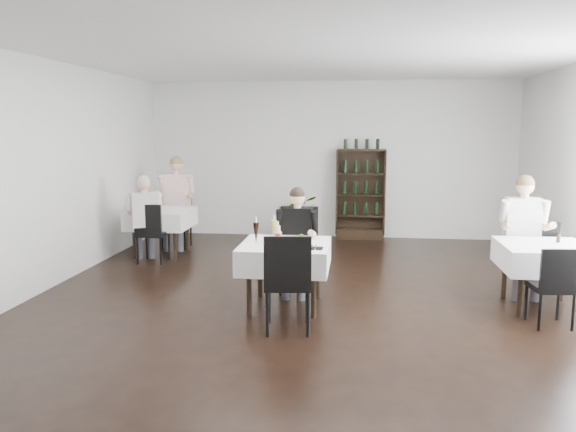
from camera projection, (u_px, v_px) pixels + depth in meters
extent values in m
plane|color=black|center=(310.00, 308.00, 6.65)|extent=(9.00, 9.00, 0.00)
plane|color=white|center=(312.00, 46.00, 6.18)|extent=(9.00, 9.00, 0.00)
plane|color=white|center=(330.00, 160.00, 10.83)|extent=(7.00, 0.00, 7.00)
plane|color=white|center=(210.00, 298.00, 2.00)|extent=(7.00, 0.00, 7.00)
plane|color=white|center=(25.00, 178.00, 6.83)|extent=(0.00, 9.00, 9.00)
cube|color=black|center=(360.00, 234.00, 10.80)|extent=(0.90, 0.28, 0.20)
cylinder|color=black|center=(249.00, 285.00, 6.31)|extent=(0.06, 0.06, 0.71)
cylinder|color=black|center=(260.00, 269.00, 7.03)|extent=(0.06, 0.06, 0.71)
cylinder|color=black|center=(314.00, 287.00, 6.23)|extent=(0.06, 0.06, 0.71)
cylinder|color=black|center=(318.00, 271.00, 6.94)|extent=(0.06, 0.06, 0.71)
cube|color=black|center=(285.00, 247.00, 6.57)|extent=(0.85, 0.85, 0.04)
cube|color=white|center=(285.00, 256.00, 6.59)|extent=(1.03, 1.03, 0.30)
cylinder|color=black|center=(134.00, 238.00, 9.07)|extent=(0.06, 0.06, 0.71)
cylinder|color=black|center=(149.00, 230.00, 9.74)|extent=(0.06, 0.06, 0.71)
cylinder|color=black|center=(175.00, 238.00, 8.99)|extent=(0.06, 0.06, 0.71)
cylinder|color=black|center=(187.00, 231.00, 9.66)|extent=(0.06, 0.06, 0.71)
cube|color=black|center=(161.00, 212.00, 9.31)|extent=(0.80, 0.80, 0.04)
cube|color=white|center=(161.00, 218.00, 9.32)|extent=(0.98, 0.98, 0.30)
cylinder|color=black|center=(520.00, 286.00, 6.27)|extent=(0.06, 0.06, 0.71)
cylinder|color=black|center=(505.00, 271.00, 6.94)|extent=(0.06, 0.06, 0.71)
cylinder|color=black|center=(562.00, 273.00, 6.86)|extent=(0.06, 0.06, 0.71)
cube|color=black|center=(545.00, 248.00, 6.51)|extent=(0.80, 0.80, 0.04)
cube|color=white|center=(544.00, 257.00, 6.52)|extent=(0.98, 0.98, 0.30)
imported|color=#235B1F|center=(297.00, 217.00, 10.70)|extent=(0.95, 0.88, 0.86)
cylinder|color=black|center=(281.00, 276.00, 7.10)|extent=(0.04, 0.04, 0.49)
cylinder|color=black|center=(283.00, 268.00, 7.53)|extent=(0.04, 0.04, 0.49)
cylinder|color=black|center=(314.00, 277.00, 7.07)|extent=(0.04, 0.04, 0.49)
cylinder|color=black|center=(315.00, 269.00, 7.49)|extent=(0.04, 0.04, 0.49)
cube|color=black|center=(298.00, 251.00, 7.26)|extent=(0.52, 0.52, 0.08)
cube|color=black|center=(299.00, 226.00, 7.43)|extent=(0.50, 0.08, 0.54)
cylinder|color=black|center=(307.00, 302.00, 6.08)|extent=(0.04, 0.04, 0.48)
cylinder|color=black|center=(308.00, 314.00, 5.67)|extent=(0.04, 0.04, 0.48)
cylinder|color=black|center=(269.00, 302.00, 6.09)|extent=(0.04, 0.04, 0.48)
cylinder|color=black|center=(267.00, 314.00, 5.68)|extent=(0.04, 0.04, 0.48)
cube|color=black|center=(288.00, 283.00, 5.84)|extent=(0.52, 0.52, 0.07)
cube|color=black|center=(288.00, 262.00, 5.58)|extent=(0.48, 0.10, 0.52)
cylinder|color=black|center=(162.00, 237.00, 9.78)|extent=(0.04, 0.04, 0.46)
cylinder|color=black|center=(169.00, 233.00, 10.17)|extent=(0.04, 0.04, 0.46)
cylinder|color=black|center=(185.00, 237.00, 9.74)|extent=(0.04, 0.04, 0.46)
cylinder|color=black|center=(191.00, 233.00, 10.14)|extent=(0.04, 0.04, 0.46)
cube|color=black|center=(176.00, 220.00, 9.92)|extent=(0.47, 0.47, 0.07)
cube|color=black|center=(179.00, 204.00, 10.08)|extent=(0.46, 0.06, 0.50)
cylinder|color=black|center=(169.00, 247.00, 9.05)|extent=(0.03, 0.03, 0.43)
cylinder|color=black|center=(161.00, 252.00, 8.68)|extent=(0.03, 0.03, 0.43)
cylinder|color=black|center=(147.00, 246.00, 9.09)|extent=(0.03, 0.03, 0.43)
cylinder|color=black|center=(138.00, 251.00, 8.73)|extent=(0.03, 0.03, 0.43)
cube|color=black|center=(153.00, 234.00, 8.85)|extent=(0.44, 0.44, 0.07)
cube|color=black|center=(148.00, 220.00, 8.62)|extent=(0.43, 0.05, 0.47)
cylinder|color=black|center=(527.00, 283.00, 6.92)|extent=(0.03, 0.03, 0.42)
cylinder|color=black|center=(523.00, 276.00, 7.27)|extent=(0.03, 0.03, 0.42)
cylinder|color=black|center=(560.00, 285.00, 6.82)|extent=(0.03, 0.03, 0.42)
cylinder|color=black|center=(554.00, 278.00, 7.17)|extent=(0.03, 0.03, 0.42)
cube|color=black|center=(542.00, 262.00, 7.01)|extent=(0.49, 0.49, 0.06)
cube|color=black|center=(541.00, 239.00, 7.15)|extent=(0.43, 0.11, 0.46)
cylinder|color=black|center=(558.00, 302.00, 6.19)|extent=(0.03, 0.03, 0.40)
cylinder|color=black|center=(573.00, 313.00, 5.85)|extent=(0.03, 0.03, 0.40)
cylinder|color=black|center=(526.00, 302.00, 6.20)|extent=(0.03, 0.03, 0.40)
cylinder|color=black|center=(540.00, 312.00, 5.86)|extent=(0.03, 0.03, 0.40)
cube|color=black|center=(551.00, 287.00, 5.99)|extent=(0.44, 0.44, 0.06)
cube|color=black|center=(560.00, 270.00, 5.77)|extent=(0.40, 0.08, 0.43)
cube|color=#43434B|center=(288.00, 255.00, 7.05)|extent=(0.15, 0.40, 0.13)
cylinder|color=#43434B|center=(286.00, 281.00, 6.92)|extent=(0.10, 0.10, 0.46)
cube|color=#43434B|center=(303.00, 255.00, 7.02)|extent=(0.15, 0.40, 0.13)
cylinder|color=#43434B|center=(301.00, 282.00, 6.89)|extent=(0.10, 0.10, 0.46)
cube|color=black|center=(298.00, 228.00, 7.16)|extent=(0.39, 0.22, 0.52)
cylinder|color=#DDAB8A|center=(277.00, 232.00, 6.95)|extent=(0.09, 0.30, 0.15)
cylinder|color=#DDAB8A|center=(312.00, 234.00, 6.88)|extent=(0.09, 0.30, 0.15)
sphere|color=#DDAB8A|center=(297.00, 197.00, 7.08)|extent=(0.20, 0.20, 0.20)
sphere|color=black|center=(297.00, 195.00, 7.07)|extent=(0.20, 0.20, 0.20)
cube|color=#43434B|center=(169.00, 213.00, 9.81)|extent=(0.19, 0.48, 0.16)
cylinder|color=#43434B|center=(167.00, 235.00, 9.67)|extent=(0.12, 0.12, 0.55)
cube|color=#43434B|center=(182.00, 214.00, 9.80)|extent=(0.19, 0.48, 0.16)
cylinder|color=#43434B|center=(179.00, 236.00, 9.66)|extent=(0.12, 0.12, 0.55)
cube|color=beige|center=(178.00, 191.00, 9.96)|extent=(0.46, 0.27, 0.62)
cylinder|color=#DDAB8A|center=(159.00, 194.00, 9.68)|extent=(0.11, 0.35, 0.17)
cylinder|color=#DDAB8A|center=(188.00, 194.00, 9.65)|extent=(0.11, 0.35, 0.17)
sphere|color=#DDAB8A|center=(177.00, 165.00, 9.86)|extent=(0.24, 0.24, 0.24)
sphere|color=olive|center=(177.00, 163.00, 9.86)|extent=(0.24, 0.24, 0.24)
cube|color=#43434B|center=(151.00, 228.00, 8.93)|extent=(0.29, 0.42, 0.13)
cylinder|color=#43434B|center=(151.00, 244.00, 9.14)|extent=(0.11, 0.11, 0.47)
cube|color=#43434B|center=(139.00, 228.00, 8.87)|extent=(0.29, 0.42, 0.13)
cylinder|color=#43434B|center=(139.00, 245.00, 9.08)|extent=(0.11, 0.11, 0.47)
cube|color=silver|center=(145.00, 210.00, 8.68)|extent=(0.44, 0.35, 0.53)
cylinder|color=#DDAB8A|center=(158.00, 208.00, 8.99)|extent=(0.19, 0.30, 0.15)
cylinder|color=#DDAB8A|center=(130.00, 209.00, 8.86)|extent=(0.19, 0.30, 0.15)
sphere|color=#DDAB8A|center=(144.00, 184.00, 8.63)|extent=(0.20, 0.20, 0.20)
sphere|color=beige|center=(144.00, 182.00, 8.63)|extent=(0.20, 0.20, 0.20)
cube|color=#43434B|center=(516.00, 250.00, 7.03)|extent=(0.16, 0.45, 0.15)
cylinder|color=#43434B|center=(518.00, 280.00, 6.89)|extent=(0.12, 0.12, 0.52)
cube|color=#43434B|center=(534.00, 251.00, 6.99)|extent=(0.16, 0.45, 0.15)
cylinder|color=#43434B|center=(536.00, 281.00, 6.86)|extent=(0.12, 0.12, 0.52)
cube|color=silver|center=(522.00, 220.00, 7.15)|extent=(0.43, 0.25, 0.58)
cylinder|color=#DDAB8A|center=(507.00, 225.00, 6.91)|extent=(0.10, 0.33, 0.16)
cylinder|color=#DDAB8A|center=(549.00, 226.00, 6.84)|extent=(0.10, 0.33, 0.16)
sphere|color=#DDAB8A|center=(525.00, 186.00, 7.06)|extent=(0.22, 0.22, 0.22)
sphere|color=brown|center=(525.00, 184.00, 7.06)|extent=(0.22, 0.22, 0.22)
cube|color=white|center=(297.00, 239.00, 6.75)|extent=(0.22, 0.22, 0.02)
cube|color=brown|center=(294.00, 238.00, 6.74)|extent=(0.10, 0.09, 0.02)
sphere|color=#34721E|center=(301.00, 236.00, 6.78)|extent=(0.05, 0.05, 0.05)
cube|color=olive|center=(298.00, 239.00, 6.70)|extent=(0.09, 0.08, 0.02)
cube|color=white|center=(286.00, 247.00, 6.32)|extent=(0.25, 0.25, 0.02)
cube|color=brown|center=(284.00, 246.00, 6.30)|extent=(0.10, 0.09, 0.02)
sphere|color=#34721E|center=(291.00, 244.00, 6.34)|extent=(0.05, 0.05, 0.05)
cube|color=olive|center=(287.00, 247.00, 6.26)|extent=(0.09, 0.07, 0.02)
cone|color=black|center=(256.00, 233.00, 6.53)|extent=(0.07, 0.07, 0.25)
cylinder|color=silver|center=(256.00, 220.00, 6.51)|extent=(0.02, 0.02, 0.06)
cone|color=gold|center=(274.00, 231.00, 6.64)|extent=(0.07, 0.07, 0.25)
cylinder|color=silver|center=(274.00, 218.00, 6.62)|extent=(0.02, 0.02, 0.06)
cylinder|color=silver|center=(278.00, 234.00, 6.59)|extent=(0.06, 0.06, 0.20)
cylinder|color=#BA110A|center=(278.00, 235.00, 6.59)|extent=(0.07, 0.07, 0.05)
cylinder|color=silver|center=(278.00, 223.00, 6.57)|extent=(0.02, 0.02, 0.05)
cube|color=black|center=(314.00, 248.00, 6.28)|extent=(0.21, 0.17, 0.01)
cylinder|color=silver|center=(312.00, 247.00, 6.28)|extent=(0.02, 0.23, 0.01)
cylinder|color=silver|center=(316.00, 247.00, 6.27)|extent=(0.02, 0.23, 0.01)
cylinder|color=black|center=(558.00, 238.00, 6.60)|extent=(0.05, 0.05, 0.11)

